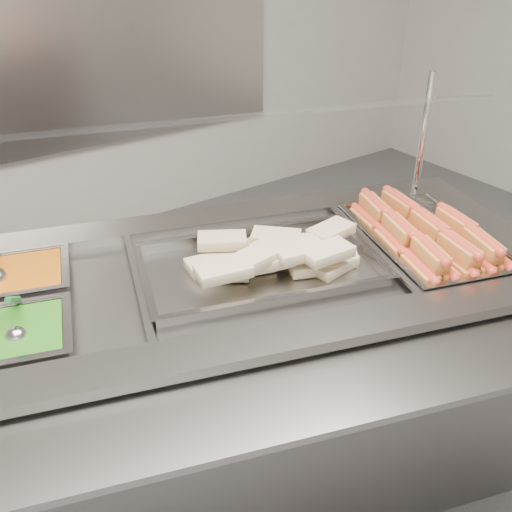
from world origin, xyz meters
TOP-DOWN VIEW (x-y plane):
  - back_panel at (0.00, 2.45)m, footprint 3.00×0.04m
  - steam_counter at (-0.10, 0.35)m, footprint 2.04×1.37m
  - tray_rail at (-0.26, -0.14)m, footprint 1.78×0.89m
  - sneeze_guard at (-0.03, 0.55)m, footprint 1.65×0.79m
  - pan_hotdogs at (0.49, 0.15)m, footprint 0.49×0.63m
  - pan_wraps at (-0.04, 0.33)m, footprint 0.77×0.59m
  - pan_beans at (-0.66, 0.68)m, footprint 0.36×0.32m
  - pan_peas at (-0.75, 0.41)m, footprint 0.36×0.32m
  - hotdogs_in_buns at (0.47, 0.14)m, footprint 0.39×0.57m
  - tortilla_wraps at (0.02, 0.31)m, footprint 0.59×0.39m
  - serving_spoon at (-0.73, 0.39)m, footprint 0.08×0.17m

SIDE VIEW (x-z plane):
  - steam_counter at x=-0.10m, z-range 0.00..0.89m
  - tray_rail at x=-0.26m, z-range 0.82..0.87m
  - pan_hotdogs at x=0.49m, z-range 0.80..0.90m
  - pan_beans at x=-0.66m, z-range 0.80..0.90m
  - pan_peas at x=-0.75m, z-range 0.80..0.90m
  - pan_wraps at x=-0.04m, z-range 0.83..0.90m
  - hotdogs_in_buns at x=0.47m, z-range 0.84..0.96m
  - serving_spoon at x=-0.73m, z-range 0.84..0.97m
  - tortilla_wraps at x=0.02m, z-range 0.86..0.96m
  - back_panel at x=0.00m, z-range 0.60..1.80m
  - sneeze_guard at x=-0.03m, z-range 1.04..1.48m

